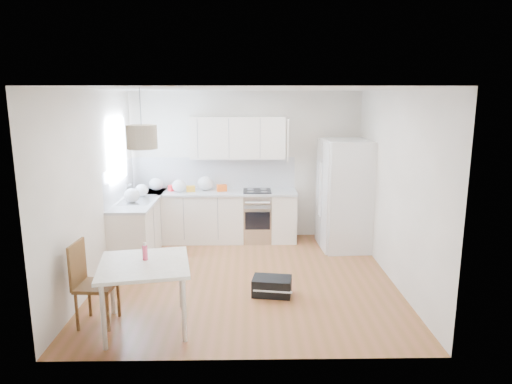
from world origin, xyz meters
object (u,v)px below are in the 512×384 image
at_px(refrigerator, 345,194).
at_px(gym_bag, 272,286).
at_px(dining_table, 144,270).
at_px(dining_chair, 97,284).

relative_size(refrigerator, gym_bag, 3.70).
bearing_deg(gym_bag, refrigerator, 64.22).
xyz_separation_m(dining_table, dining_chair, (-0.58, 0.09, -0.19)).
bearing_deg(dining_table, gym_bag, 19.14).
bearing_deg(dining_chair, refrigerator, 41.73).
height_order(dining_table, gym_bag, dining_table).
bearing_deg(dining_chair, gym_bag, 23.54).
relative_size(refrigerator, dining_table, 1.65).
bearing_deg(refrigerator, gym_bag, -128.03).
height_order(dining_table, dining_chair, dining_chair).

